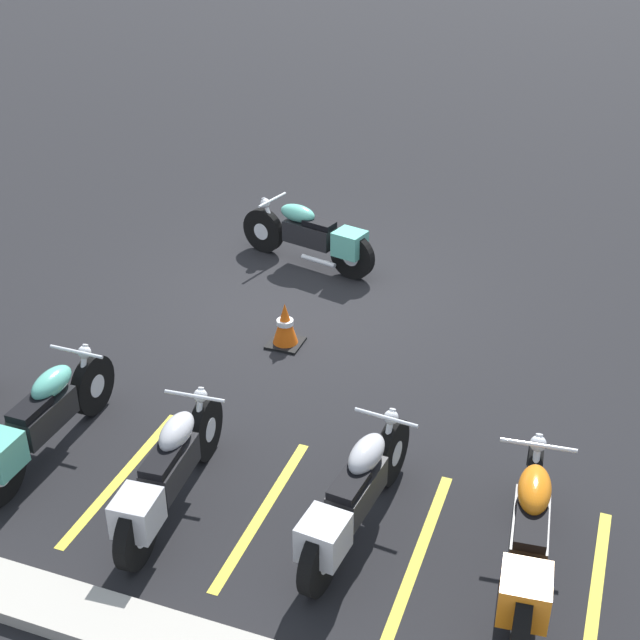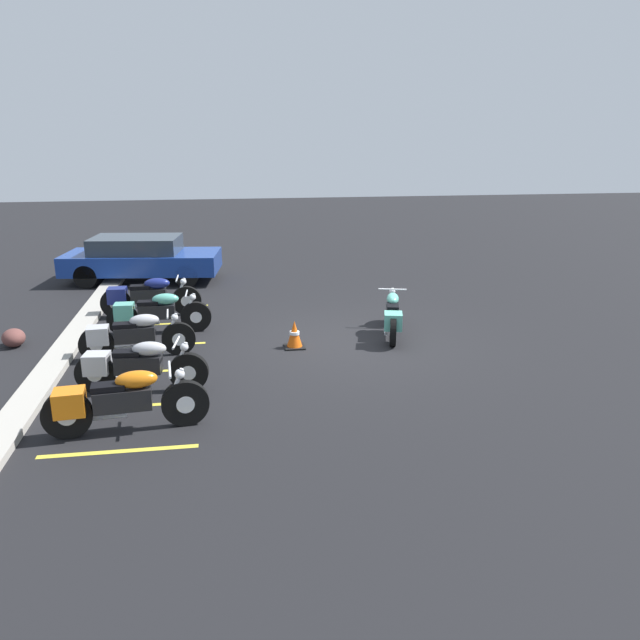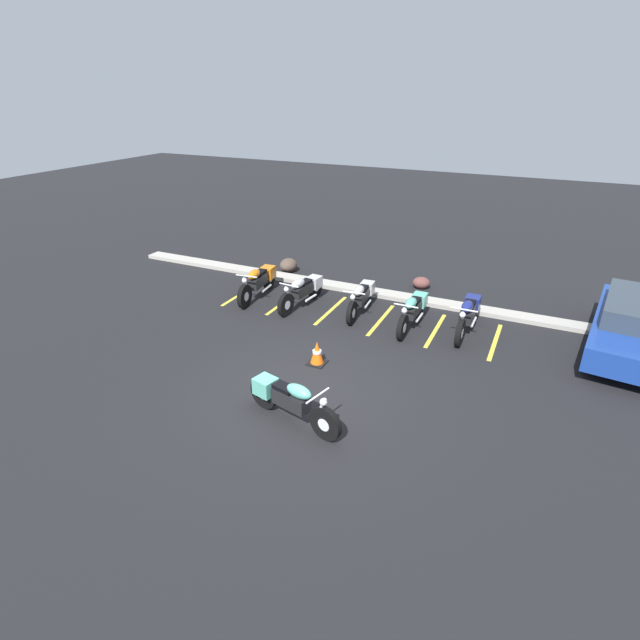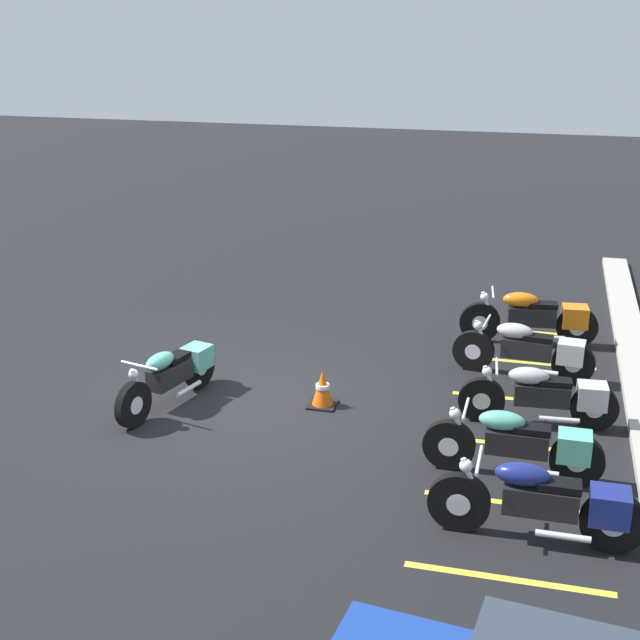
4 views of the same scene
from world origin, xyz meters
The scene contains 12 objects.
ground centered at (0.00, 0.00, 0.00)m, with size 60.00×60.00×0.00m, color black.
motorcycle_teal_featured centered at (0.23, -0.85, 0.45)m, with size 2.13×0.83×0.85m.
parked_bike_0 centered at (-3.47, 4.13, 0.48)m, with size 0.66×2.29×0.90m.
parked_bike_1 centered at (-1.99, 4.09, 0.45)m, with size 0.63×2.17×0.85m.
parked_bike_2 centered at (-0.33, 4.36, 0.45)m, with size 0.60×2.14×0.84m.
parked_bike_3 centered at (1.20, 4.09, 0.45)m, with size 0.61×2.17×0.86m.
concrete_curb centered at (0.00, 5.71, 0.06)m, with size 18.00×0.50×0.12m, color #A8A399.
traffic_cone centered at (-0.20, 1.26, 0.26)m, with size 0.40×0.40×0.55m.
stall_line_0 centered at (-4.06, 4.07, 0.00)m, with size 0.10×2.10×0.00m, color gold.
stall_line_1 centered at (-2.59, 4.07, 0.00)m, with size 0.10×2.10×0.00m, color gold.
stall_line_2 centered at (-1.12, 4.07, 0.00)m, with size 0.10×2.10×0.00m, color gold.
stall_line_3 centered at (0.36, 4.07, 0.00)m, with size 0.10×2.10×0.00m, color gold.
Camera 1 is at (-3.74, 9.70, 5.55)m, focal length 50.00 mm.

